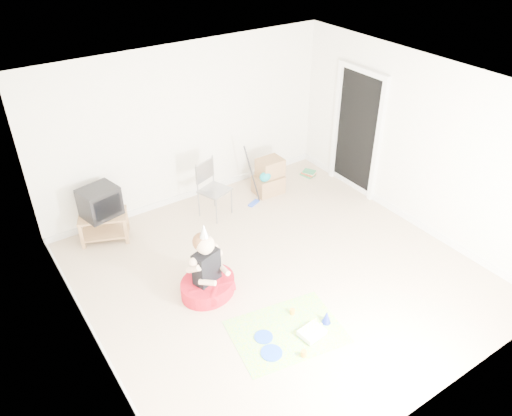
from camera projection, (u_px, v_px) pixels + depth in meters
ground at (278, 274)px, 6.87m from camera, size 5.00×5.00×0.00m
doorway_recess at (357, 133)px, 8.32m from camera, size 0.02×0.90×2.05m
tv_stand at (104, 224)px, 7.42m from camera, size 0.80×0.66×0.43m
crt_tv at (100, 202)px, 7.21m from camera, size 0.60×0.53×0.44m
folding_chair at (215, 190)px, 7.86m from camera, size 0.54×0.52×0.94m
cardboard_boxes at (269, 177)px, 8.55m from camera, size 0.51×0.39×0.61m
floor_mop at (254, 190)px, 8.24m from camera, size 0.25×0.31×0.97m
book_pile at (308, 173)px, 9.19m from camera, size 0.24×0.27×0.11m
seated_woman at (207, 279)px, 6.43m from camera, size 0.94×0.94×1.09m
party_mat at (287, 332)px, 5.97m from camera, size 1.45×1.15×0.01m
birthday_cake at (312, 333)px, 5.90m from camera, size 0.31×0.26×0.14m
blue_plate_near at (264, 337)px, 5.89m from camera, size 0.30×0.30×0.01m
blue_plate_far at (271, 353)px, 5.69m from camera, size 0.29×0.29×0.01m
orange_cup_near at (292, 312)px, 6.20m from camera, size 0.08×0.08×0.07m
orange_cup_far at (304, 353)px, 5.64m from camera, size 0.07×0.07×0.08m
blue_party_hat at (326, 317)px, 6.05m from camera, size 0.15×0.15×0.17m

